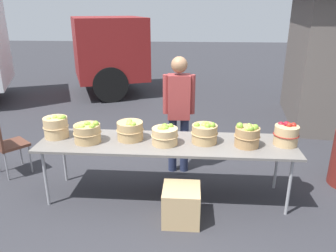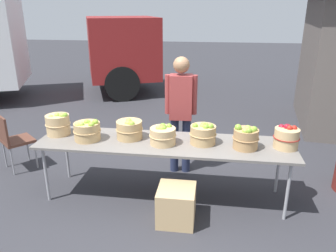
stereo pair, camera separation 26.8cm
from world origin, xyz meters
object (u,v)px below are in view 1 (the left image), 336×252
Objects in this scene: apple_basket_red_0 at (286,134)px; apple_basket_green_3 at (165,135)px; apple_basket_green_0 at (56,126)px; folding_chair at (5,142)px; apple_basket_green_5 at (247,136)px; apple_basket_green_1 at (87,132)px; apple_basket_green_2 at (130,130)px; apple_basket_green_4 at (205,133)px; vendor_adult at (179,107)px; produce_crate at (181,204)px; market_table at (166,145)px.

apple_basket_green_3 is at bearing -176.66° from apple_basket_red_0.
apple_basket_green_0 reaches higher than folding_chair.
apple_basket_green_5 reaches higher than folding_chair.
apple_basket_green_2 is (0.50, 0.12, -0.00)m from apple_basket_green_1.
apple_basket_green_4 is 2.82m from folding_chair.
vendor_adult is at bearing -133.10° from folding_chair.
apple_basket_green_3 is 0.79× the size of produce_crate.
market_table is at bearing -7.92° from apple_basket_green_2.
vendor_adult is 2.50m from folding_chair.
apple_basket_green_4 reaches higher than apple_basket_green_1.
apple_basket_green_1 is 1.04× the size of apple_basket_green_4.
market_table is at bearing -178.72° from apple_basket_red_0.
produce_crate is (-1.21, -0.53, -0.67)m from apple_basket_red_0.
apple_basket_green_2 is (-0.45, 0.06, 0.15)m from market_table.
apple_basket_green_0 is 2.80m from apple_basket_red_0.
vendor_adult is (0.13, 0.77, 0.13)m from apple_basket_green_3.
folding_chair is (-0.93, 0.36, -0.38)m from apple_basket_green_0.
market_table is 10.40× the size of apple_basket_red_0.
apple_basket_green_5 is (0.49, -0.08, 0.01)m from apple_basket_green_4.
apple_basket_green_3 is 0.38× the size of folding_chair.
apple_basket_green_1 is at bearing -179.70° from apple_basket_green_3.
market_table is at bearing 3.41° from apple_basket_green_1.
apple_basket_green_0 is at bearing 163.50° from apple_basket_green_1.
apple_basket_green_2 is (0.93, -0.01, -0.02)m from apple_basket_green_0.
apple_basket_green_2 is at bearing 139.37° from produce_crate.
produce_crate is (0.66, -0.56, -0.66)m from apple_basket_green_2.
apple_basket_green_4 reaches higher than apple_basket_green_3.
apple_basket_green_3 is 0.19× the size of vendor_adult.
market_table is 0.48m from apple_basket_green_2.
apple_basket_green_5 is at bearing -2.94° from market_table.
produce_crate is (-0.75, -0.45, -0.67)m from apple_basket_green_5.
apple_basket_red_0 reaches higher than produce_crate.
apple_basket_red_0 is at bearing 149.09° from vendor_adult.
apple_basket_green_5 is at bearing 0.23° from apple_basket_green_1.
apple_basket_green_2 is 1.87m from apple_basket_red_0.
apple_basket_green_3 is 1.10× the size of apple_basket_red_0.
apple_basket_green_2 is 1.93m from folding_chair.
apple_basket_green_0 reaches higher than market_table.
apple_basket_green_3 is (-0.01, -0.05, 0.14)m from market_table.
apple_basket_green_0 is 1.64m from vendor_adult.
folding_chair is at bearing 168.14° from apple_basket_green_3.
apple_basket_green_1 is 1.90m from apple_basket_green_5.
apple_basket_green_0 is at bearing 20.35° from vendor_adult.
apple_basket_red_0 is 0.35× the size of folding_chair.
apple_basket_green_3 is (0.44, -0.11, -0.01)m from apple_basket_green_2.
folding_chair is at bearing 173.89° from apple_basket_red_0.
vendor_adult is (1.51, 0.65, 0.10)m from apple_basket_green_0.
apple_basket_green_4 is at bearing 3.44° from apple_basket_green_1.
folding_chair is (-3.73, 0.40, -0.37)m from apple_basket_red_0.
market_table is at bearing -2.97° from apple_basket_green_0.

